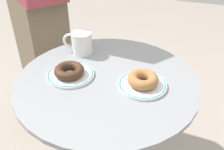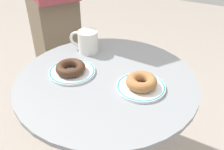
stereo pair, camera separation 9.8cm
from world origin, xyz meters
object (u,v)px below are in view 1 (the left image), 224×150
(donut_cinnamon, at_px, (143,79))
(plate_right, at_px, (143,85))
(person_figure, at_px, (36,9))
(plate_left, at_px, (71,74))
(coffee_mug, at_px, (81,43))
(cafe_table, at_px, (107,120))
(donut_chocolate, at_px, (69,70))

(donut_cinnamon, bearing_deg, plate_right, 0.00)
(plate_right, relative_size, person_figure, 0.11)
(plate_left, bearing_deg, coffee_mug, 101.07)
(cafe_table, relative_size, coffee_mug, 5.68)
(cafe_table, distance_m, person_figure, 0.78)
(plate_right, bearing_deg, cafe_table, -179.98)
(cafe_table, distance_m, donut_chocolate, 0.29)
(coffee_mug, bearing_deg, person_figure, 146.45)
(plate_right, height_order, person_figure, person_figure)
(plate_left, xyz_separation_m, person_figure, (-0.44, 0.45, 0.06))
(cafe_table, height_order, coffee_mug, coffee_mug)
(plate_right, distance_m, person_figure, 0.85)
(plate_left, relative_size, donut_cinnamon, 1.62)
(person_figure, bearing_deg, plate_left, -45.73)
(donut_chocolate, xyz_separation_m, coffee_mug, (-0.04, 0.19, 0.02))
(cafe_table, height_order, plate_left, plate_left)
(plate_right, height_order, donut_cinnamon, donut_cinnamon)
(person_figure, bearing_deg, donut_chocolate, -46.21)
(cafe_table, relative_size, person_figure, 0.45)
(cafe_table, relative_size, plate_right, 4.20)
(cafe_table, distance_m, donut_cinnamon, 0.29)
(plate_right, xyz_separation_m, donut_cinnamon, (0.00, 0.00, 0.02))
(donut_chocolate, bearing_deg, donut_cinnamon, 6.56)
(cafe_table, xyz_separation_m, donut_cinnamon, (0.14, 0.00, 0.25))
(plate_right, height_order, donut_chocolate, donut_chocolate)
(plate_right, relative_size, coffee_mug, 1.35)
(coffee_mug, height_order, person_figure, person_figure)
(donut_cinnamon, relative_size, person_figure, 0.07)
(donut_cinnamon, bearing_deg, coffee_mug, 153.66)
(plate_left, distance_m, person_figure, 0.64)
(plate_left, relative_size, person_figure, 0.11)
(cafe_table, bearing_deg, donut_chocolate, -167.06)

